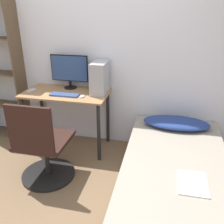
{
  "coord_description": "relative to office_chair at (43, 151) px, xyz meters",
  "views": [
    {
      "loc": [
        0.89,
        -1.55,
        1.81
      ],
      "look_at": [
        0.36,
        0.81,
        0.75
      ],
      "focal_mm": 40.0,
      "sensor_mm": 36.0,
      "label": 1
    }
  ],
  "objects": [
    {
      "name": "keyboard",
      "position": [
        0.03,
        0.61,
        0.42
      ],
      "size": [
        0.35,
        0.12,
        0.02
      ],
      "color": "#33477A",
      "rests_on": "desk"
    },
    {
      "name": "pillow",
      "position": [
        1.38,
        0.75,
        0.13
      ],
      "size": [
        0.79,
        0.36,
        0.11
      ],
      "color": "navy",
      "rests_on": "bed"
    },
    {
      "name": "magazine",
      "position": [
        1.51,
        -0.29,
        0.08
      ],
      "size": [
        0.24,
        0.32,
        0.01
      ],
      "color": "silver",
      "rests_on": "bed"
    },
    {
      "name": "pc_tower",
      "position": [
        0.42,
        0.82,
        0.61
      ],
      "size": [
        0.18,
        0.35,
        0.39
      ],
      "color": "#99999E",
      "rests_on": "desk"
    },
    {
      "name": "bed",
      "position": [
        1.38,
        0.01,
        -0.15
      ],
      "size": [
        1.03,
        2.01,
        0.43
      ],
      "color": "#4C3D2D",
      "rests_on": "ground_plane"
    },
    {
      "name": "mouse",
      "position": [
        0.25,
        0.61,
        0.42
      ],
      "size": [
        0.06,
        0.09,
        0.02
      ],
      "color": "silver",
      "rests_on": "desk"
    },
    {
      "name": "phone",
      "position": [
        -0.46,
        0.7,
        0.42
      ],
      "size": [
        0.07,
        0.14,
        0.01
      ],
      "color": "#B7B7BC",
      "rests_on": "desk"
    },
    {
      "name": "desk",
      "position": [
        -0.0,
        0.72,
        0.29
      ],
      "size": [
        1.07,
        0.57,
        0.77
      ],
      "color": "#997047",
      "rests_on": "ground_plane"
    },
    {
      "name": "ground_plane",
      "position": [
        0.33,
        -0.5,
        -0.36
      ],
      "size": [
        14.0,
        14.0,
        0.0
      ],
      "primitive_type": "plane",
      "color": "brown"
    },
    {
      "name": "monitor",
      "position": [
        -0.01,
        0.91,
        0.66
      ],
      "size": [
        0.5,
        0.17,
        0.43
      ],
      "color": "black",
      "rests_on": "desk"
    },
    {
      "name": "office_chair",
      "position": [
        0.0,
        0.0,
        0.0
      ],
      "size": [
        0.59,
        0.59,
        0.95
      ],
      "color": "black",
      "rests_on": "ground_plane"
    },
    {
      "name": "wall_back",
      "position": [
        0.33,
        1.03,
        0.89
      ],
      "size": [
        8.0,
        0.05,
        2.5
      ],
      "color": "silver",
      "rests_on": "ground_plane"
    }
  ]
}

